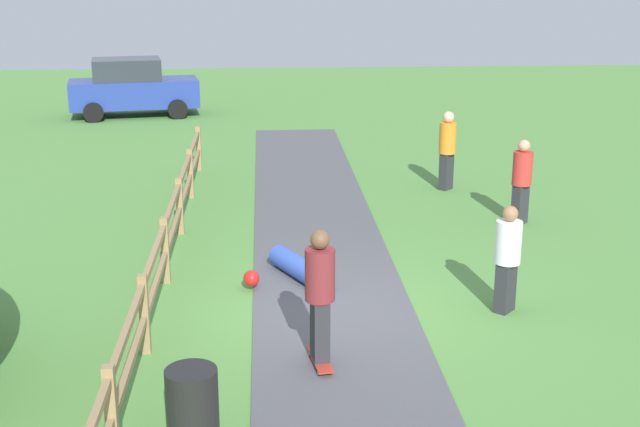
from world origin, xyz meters
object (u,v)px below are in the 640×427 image
object	(u,v)px
trash_bin	(193,409)
parked_car_blue	(132,88)
skater_riding	(320,291)
bystander_white	(508,254)
bystander_orange	(447,147)
skater_fallen	(296,269)
bystander_red	(522,178)

from	to	relation	value
trash_bin	parked_car_blue	size ratio (longest dim) A/B	0.20
skater_riding	bystander_white	bearing A→B (deg)	28.95
bystander_white	parked_car_blue	size ratio (longest dim) A/B	0.37
bystander_orange	parked_car_blue	distance (m)	13.21
skater_fallen	bystander_red	bearing A→B (deg)	32.10
bystander_orange	skater_fallen	bearing A→B (deg)	-123.31
skater_fallen	trash_bin	bearing A→B (deg)	-105.10
skater_fallen	parked_car_blue	size ratio (longest dim) A/B	0.35
trash_bin	skater_fallen	distance (m)	5.00
skater_riding	bystander_white	world-z (taller)	skater_riding
bystander_white	bystander_red	bearing A→B (deg)	70.66
trash_bin	bystander_white	size ratio (longest dim) A/B	0.55
bystander_white	parked_car_blue	world-z (taller)	parked_car_blue
bystander_white	skater_fallen	bearing A→B (deg)	154.34
skater_fallen	bystander_white	world-z (taller)	bystander_white
skater_riding	bystander_orange	bearing A→B (deg)	68.00
bystander_white	trash_bin	bearing A→B (deg)	-142.15
bystander_orange	trash_bin	bearing A→B (deg)	-115.50
skater_riding	bystander_red	bearing A→B (deg)	53.43
skater_riding	bystander_orange	size ratio (longest dim) A/B	1.01
bystander_white	parked_car_blue	bearing A→B (deg)	114.61
skater_riding	parked_car_blue	world-z (taller)	parked_car_blue
skater_fallen	bystander_white	bearing A→B (deg)	-25.66
skater_riding	bystander_white	distance (m)	3.26
bystander_red	parked_car_blue	distance (m)	15.89
trash_bin	skater_riding	world-z (taller)	skater_riding
bystander_white	bystander_orange	bearing A→B (deg)	85.02
trash_bin	bystander_red	xyz separation A→B (m)	(5.84, 7.67, 0.48)
skater_fallen	bystander_red	world-z (taller)	bystander_red
bystander_white	bystander_red	size ratio (longest dim) A/B	0.96
trash_bin	skater_riding	bearing A→B (deg)	50.41
parked_car_blue	bystander_orange	bearing A→B (deg)	-50.18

